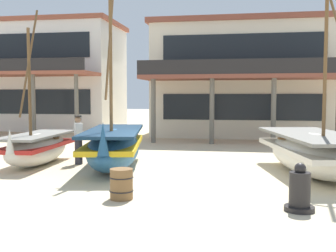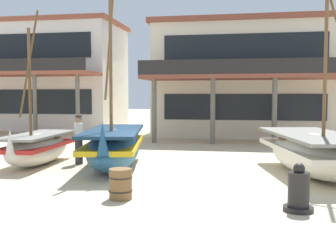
% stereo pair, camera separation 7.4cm
% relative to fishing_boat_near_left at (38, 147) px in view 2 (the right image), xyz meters
% --- Properties ---
extents(ground_plane, '(120.00, 120.00, 0.00)m').
position_rel_fishing_boat_near_left_xyz_m(ground_plane, '(4.56, -1.17, -0.60)').
color(ground_plane, beige).
extents(fishing_boat_near_left, '(1.58, 3.94, 5.24)m').
position_rel_fishing_boat_near_left_xyz_m(fishing_boat_near_left, '(0.00, 0.00, 0.00)').
color(fishing_boat_near_left, silver).
rests_on(fishing_boat_near_left, ground).
extents(fishing_boat_centre_large, '(3.03, 5.65, 7.12)m').
position_rel_fishing_boat_near_left_xyz_m(fishing_boat_centre_large, '(8.99, -0.27, 0.09)').
color(fishing_boat_centre_large, silver).
rests_on(fishing_boat_centre_large, ground).
extents(fishing_boat_far_right, '(2.50, 5.15, 6.27)m').
position_rel_fishing_boat_near_left_xyz_m(fishing_boat_far_right, '(2.81, -0.28, 0.12)').
color(fishing_boat_far_right, '#23517A').
rests_on(fishing_boat_far_right, ground).
extents(fisherman_by_hull, '(0.39, 0.42, 1.68)m').
position_rel_fishing_boat_near_left_xyz_m(fisherman_by_hull, '(1.35, 0.35, 0.24)').
color(fisherman_by_hull, '#33333D').
rests_on(fisherman_by_hull, ground).
extents(capstan_winch, '(0.61, 0.61, 0.99)m').
position_rel_fishing_boat_near_left_xyz_m(capstan_winch, '(8.01, -4.34, -0.20)').
color(capstan_winch, black).
rests_on(capstan_winch, ground).
extents(wooden_barrel, '(0.56, 0.56, 0.70)m').
position_rel_fishing_boat_near_left_xyz_m(wooden_barrel, '(4.15, -4.03, -0.25)').
color(wooden_barrel, brown).
rests_on(wooden_barrel, ground).
extents(harbor_building_main, '(10.65, 9.75, 6.68)m').
position_rel_fishing_boat_near_left_xyz_m(harbor_building_main, '(6.93, 12.87, 2.76)').
color(harbor_building_main, beige).
rests_on(harbor_building_main, ground).
extents(harbor_building_annex, '(9.67, 8.97, 7.49)m').
position_rel_fishing_boat_near_left_xyz_m(harbor_building_annex, '(-6.43, 14.80, 3.16)').
color(harbor_building_annex, white).
rests_on(harbor_building_annex, ground).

